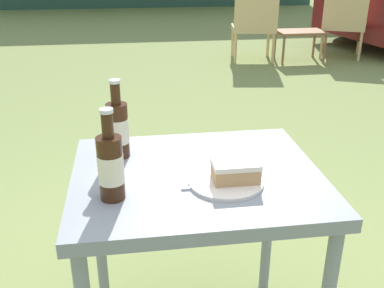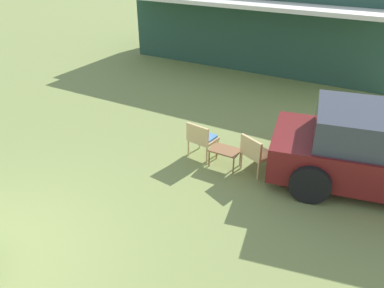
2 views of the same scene
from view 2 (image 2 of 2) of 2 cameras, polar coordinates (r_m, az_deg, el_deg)
name	(u,v)px [view 2 (image 2 of 2)]	position (r m, az deg, el deg)	size (l,w,h in m)	color
cabin_building	(265,21)	(14.33, 11.07, 17.95)	(8.81, 4.62, 2.78)	#284C3D
wicker_chair_cushioned	(202,137)	(7.66, 1.48, 1.02)	(0.58, 0.52, 0.78)	tan
wicker_chair_plain	(255,152)	(7.24, 9.61, -1.17)	(0.66, 0.63, 0.78)	tan
garden_side_table	(225,151)	(7.42, 5.05, -1.13)	(0.58, 0.39, 0.38)	brown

